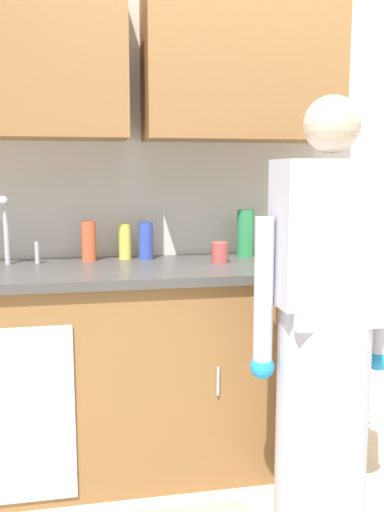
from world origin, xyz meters
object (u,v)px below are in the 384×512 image
object	(u,v)px
person_at_sink	(324,354)
bottle_cleaner_spray	(89,241)
sink	(13,273)
bottle_water_tall	(146,241)
bottle_dish_liquid	(245,233)
cup_by_sink	(220,253)
bottle_soap	(305,227)
knife_on_counter	(325,262)
bottle_water_short	(125,241)

from	to	relation	value
person_at_sink	bottle_cleaner_spray	distance (m)	1.20
sink	bottle_cleaner_spray	bearing A→B (deg)	27.72
bottle_water_tall	person_at_sink	bearing A→B (deg)	-54.64
bottle_dish_liquid	cup_by_sink	size ratio (longest dim) A/B	2.42
person_at_sink	bottle_dish_liquid	bearing A→B (deg)	95.44
sink	bottle_cleaner_spray	world-z (taller)	sink
bottle_soap	cup_by_sink	distance (m)	0.53
person_at_sink	knife_on_counter	size ratio (longest dim) A/B	6.75
bottle_soap	cup_by_sink	world-z (taller)	bottle_soap
bottle_water_short	bottle_water_tall	bearing A→B (deg)	-11.31
knife_on_counter	bottle_soap	bearing A→B (deg)	154.64
cup_by_sink	bottle_dish_liquid	bearing A→B (deg)	44.72
sink	cup_by_sink	world-z (taller)	sink
bottle_water_tall	cup_by_sink	distance (m)	0.37
bottle_water_short	bottle_cleaner_spray	world-z (taller)	bottle_cleaner_spray
bottle_cleaner_spray	bottle_dish_liquid	bearing A→B (deg)	-0.19
bottle_water_short	knife_on_counter	world-z (taller)	bottle_water_short
bottle_water_short	knife_on_counter	bearing A→B (deg)	-17.30
bottle_dish_liquid	bottle_water_tall	size ratio (longest dim) A/B	1.30
bottle_dish_liquid	bottle_cleaner_spray	bearing A→B (deg)	179.81
person_at_sink	cup_by_sink	xyz separation A→B (m)	(-0.25, 0.62, 0.30)
bottle_soap	bottle_cleaner_spray	world-z (taller)	bottle_soap
person_at_sink	bottle_soap	size ratio (longest dim) A/B	5.87
bottle_soap	person_at_sink	bearing A→B (deg)	-106.65
bottle_water_short	cup_by_sink	distance (m)	0.46
bottle_water_tall	bottle_dish_liquid	bearing A→B (deg)	-1.12
bottle_soap	bottle_cleaner_spray	size ratio (longest dim) A/B	1.47
sink	cup_by_sink	bearing A→B (deg)	-0.04
person_at_sink	cup_by_sink	bearing A→B (deg)	111.63
bottle_soap	sink	bearing A→B (deg)	-172.32
person_at_sink	bottle_water_short	bearing A→B (deg)	129.05
bottle_cleaner_spray	bottle_soap	bearing A→B (deg)	0.97
person_at_sink	bottle_dish_liquid	world-z (taller)	person_at_sink
knife_on_counter	person_at_sink	bearing A→B (deg)	-48.07
person_at_sink	bottle_water_short	size ratio (longest dim) A/B	9.50
sink	knife_on_counter	world-z (taller)	sink
bottle_dish_liquid	bottle_water_short	bearing A→B (deg)	177.18
person_at_sink	bottle_water_short	xyz separation A→B (m)	(-0.66, 0.82, 0.33)
bottle_water_short	bottle_cleaner_spray	distance (m)	0.17
sink	cup_by_sink	xyz separation A→B (m)	(0.91, -0.00, 0.06)
person_at_sink	sink	bearing A→B (deg)	151.85
bottle_dish_liquid	knife_on_counter	size ratio (longest dim) A/B	0.96
bottle_dish_liquid	knife_on_counter	world-z (taller)	bottle_dish_liquid
bottle_water_short	cup_by_sink	bearing A→B (deg)	-25.36
bottle_dish_liquid	cup_by_sink	xyz separation A→B (m)	(-0.17, -0.17, -0.07)
person_at_sink	bottle_cleaner_spray	xyz separation A→B (m)	(-0.83, 0.79, 0.34)
bottle_water_short	bottle_soap	distance (m)	0.91
bottle_water_short	knife_on_counter	xyz separation A→B (m)	(0.90, -0.28, -0.08)
bottle_water_short	sink	bearing A→B (deg)	-158.31
bottle_water_short	bottle_water_tall	xyz separation A→B (m)	(0.10, -0.02, 0.00)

